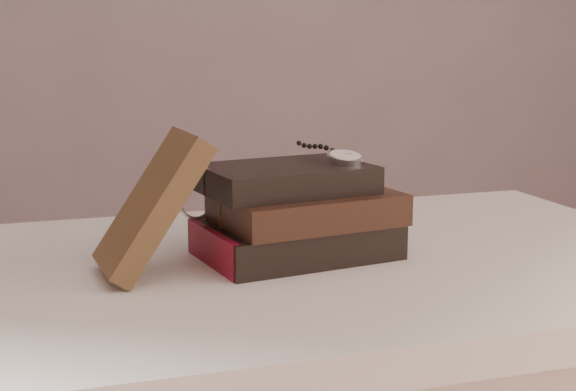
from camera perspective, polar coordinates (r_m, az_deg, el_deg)
name	(u,v)px	position (r m, az deg, el deg)	size (l,w,h in m)	color
table	(294,332)	(1.01, 0.40, -9.44)	(1.00, 0.60, 0.75)	silver
book_stack	(297,214)	(0.99, 0.62, -1.28)	(0.25, 0.18, 0.11)	black
journal	(152,205)	(0.91, -9.41, -0.63)	(0.03, 0.11, 0.18)	#3E2A18
pocket_watch	(343,157)	(1.00, 3.83, 2.71)	(0.05, 0.15, 0.02)	silver
eyeglasses	(212,199)	(1.02, -5.30, -0.27)	(0.11, 0.12, 0.04)	silver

